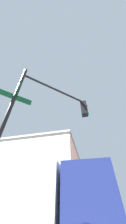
# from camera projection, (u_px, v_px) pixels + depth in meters

# --- Properties ---
(traffic_signal_near) EXTENTS (2.79, 2.60, 5.81)m
(traffic_signal_near) POSITION_uv_depth(u_px,v_px,m) (52.00, 110.00, 4.29)
(traffic_signal_near) COLOR black
(traffic_signal_near) RESTS_ON ground_plane
(building_stucco) EXTENTS (15.45, 20.71, 12.23)m
(building_stucco) POSITION_uv_depth(u_px,v_px,m) (44.00, 183.00, 24.81)
(building_stucco) COLOR beige
(building_stucco) RESTS_ON ground_plane
(box_truck_second) EXTENTS (7.84, 2.74, 3.25)m
(box_truck_second) POSITION_uv_depth(u_px,v_px,m) (36.00, 198.00, 5.93)
(box_truck_second) COLOR navy
(box_truck_second) RESTS_ON ground_plane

